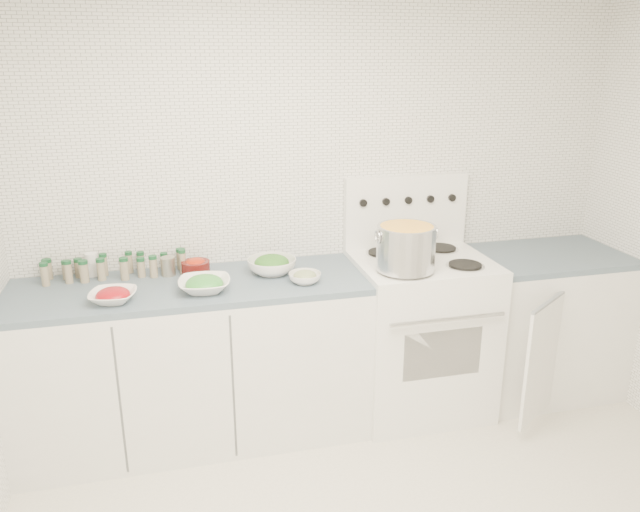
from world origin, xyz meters
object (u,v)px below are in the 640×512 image
Objects in this scene: bowl_tomato at (113,296)px; bowl_snowpea at (204,284)px; stock_pot at (406,246)px; stove at (419,329)px.

bowl_tomato is 0.44m from bowl_snowpea.
bowl_snowpea is (-1.06, 0.05, -0.14)m from stock_pot.
stock_pot is 1.51m from bowl_tomato.
bowl_tomato is 0.91× the size of bowl_snowpea.
stove is at bearing 5.19° from bowl_tomato.
stock_pot is at bearing -2.73° from bowl_snowpea.
stock_pot is at bearing -135.77° from stove.
stock_pot is 1.17× the size of bowl_snowpea.
bowl_snowpea is at bearing 4.58° from bowl_tomato.
stove is 5.26× the size of bowl_tomato.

